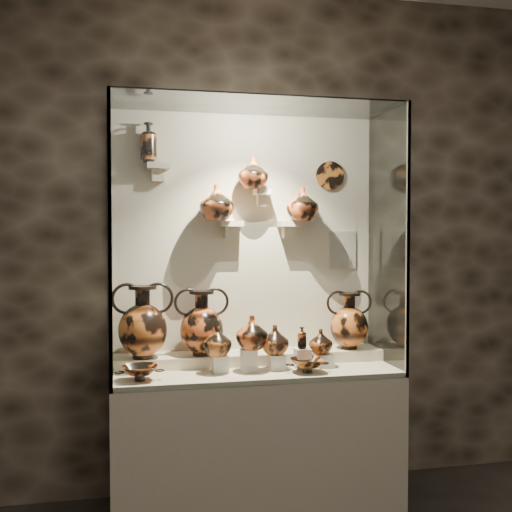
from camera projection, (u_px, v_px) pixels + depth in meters
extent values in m
cube|color=#2B231B|center=(244.00, 239.00, 4.11)|extent=(5.00, 0.02, 3.20)
cube|color=beige|center=(255.00, 440.00, 3.84)|extent=(1.70, 0.60, 0.80)
cube|color=beige|center=(255.00, 371.00, 3.83)|extent=(1.68, 0.58, 0.03)
cube|color=beige|center=(249.00, 360.00, 4.00)|extent=(1.70, 0.25, 0.10)
cube|color=beige|center=(244.00, 239.00, 4.11)|extent=(1.70, 0.03, 1.60)
cube|color=white|center=(267.00, 241.00, 3.51)|extent=(1.70, 0.01, 1.60)
cube|color=white|center=(109.00, 240.00, 3.61)|extent=(0.01, 0.60, 1.60)
cube|color=white|center=(388.00, 240.00, 3.99)|extent=(0.01, 0.60, 1.60)
cube|color=white|center=(255.00, 105.00, 3.77)|extent=(1.70, 0.60, 0.01)
cube|color=gray|center=(110.00, 241.00, 3.33)|extent=(0.02, 0.02, 1.60)
cube|color=gray|center=(408.00, 240.00, 3.70)|extent=(0.02, 0.02, 1.60)
cube|color=silver|center=(220.00, 364.00, 3.73)|extent=(0.09, 0.09, 0.10)
cube|color=silver|center=(249.00, 360.00, 3.77)|extent=(0.09, 0.09, 0.13)
cube|color=silver|center=(277.00, 362.00, 3.80)|extent=(0.09, 0.09, 0.09)
cube|color=silver|center=(303.00, 358.00, 3.84)|extent=(0.09, 0.09, 0.12)
cube|color=silver|center=(325.00, 361.00, 3.87)|extent=(0.09, 0.09, 0.08)
cube|color=beige|center=(158.00, 166.00, 3.90)|extent=(0.14, 0.12, 0.04)
cube|color=beige|center=(231.00, 224.00, 4.01)|extent=(0.14, 0.12, 0.04)
cube|color=beige|center=(262.00, 192.00, 4.04)|extent=(0.10, 0.12, 0.04)
cube|color=beige|center=(290.00, 224.00, 4.09)|extent=(0.14, 0.12, 0.04)
imported|color=#B65B23|center=(217.00, 341.00, 3.70)|extent=(0.22, 0.22, 0.18)
imported|color=#C55222|center=(252.00, 333.00, 3.75)|extent=(0.24, 0.24, 0.20)
imported|color=#B65B23|center=(275.00, 340.00, 3.81)|extent=(0.21, 0.21, 0.17)
imported|color=#B65B23|center=(321.00, 342.00, 3.88)|extent=(0.16, 0.16, 0.15)
imported|color=#C55222|center=(217.00, 203.00, 3.93)|extent=(0.23, 0.23, 0.22)
imported|color=#C55222|center=(253.00, 173.00, 3.98)|extent=(0.23, 0.23, 0.20)
imported|color=#C55222|center=(302.00, 204.00, 4.05)|extent=(0.21, 0.21, 0.21)
cylinder|color=#B46223|center=(330.00, 176.00, 4.19)|extent=(0.19, 0.02, 0.19)
cube|color=beige|center=(342.00, 250.00, 4.23)|extent=(0.18, 0.01, 0.25)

